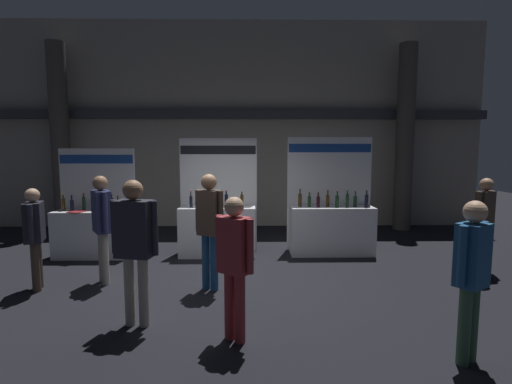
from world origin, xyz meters
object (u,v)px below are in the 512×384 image
at_px(visitor_4, 135,238).
at_px(visitor_7, 234,257).
at_px(visitor_3, 484,217).
at_px(visitor_5, 209,222).
at_px(visitor_6, 35,230).
at_px(exhibitor_booth_0, 94,229).
at_px(trash_bin, 474,261).
at_px(exhibitor_booth_1, 218,226).
at_px(visitor_1, 472,269).
at_px(exhibitor_booth_2, 331,225).
at_px(visitor_0, 102,219).

xyz_separation_m(visitor_4, visitor_7, (1.23, -0.39, -0.13)).
bearing_deg(visitor_3, visitor_5, 155.86).
height_order(visitor_4, visitor_6, visitor_4).
distance_m(exhibitor_booth_0, visitor_4, 3.68).
height_order(trash_bin, visitor_4, visitor_4).
height_order(exhibitor_booth_1, visitor_1, exhibitor_booth_1).
xyz_separation_m(exhibitor_booth_1, visitor_3, (4.84, -1.21, 0.37)).
bearing_deg(exhibitor_booth_1, visitor_1, -54.75).
bearing_deg(exhibitor_booth_1, exhibitor_booth_2, 1.64).
relative_size(visitor_1, visitor_3, 0.99).
height_order(exhibitor_booth_0, visitor_1, exhibitor_booth_0).
bearing_deg(exhibitor_booth_1, visitor_0, -135.93).
xyz_separation_m(visitor_6, visitor_7, (3.16, -1.64, 0.02)).
xyz_separation_m(visitor_0, visitor_1, (4.63, -2.42, -0.09)).
bearing_deg(visitor_5, visitor_7, -47.17).
bearing_deg(visitor_5, exhibitor_booth_1, 118.36).
height_order(trash_bin, visitor_3, visitor_3).
bearing_deg(visitor_4, exhibitor_booth_2, 57.91).
bearing_deg(visitor_6, visitor_7, -136.77).
bearing_deg(visitor_1, visitor_0, 119.53).
relative_size(exhibitor_booth_0, visitor_0, 1.25).
bearing_deg(visitor_1, exhibitor_booth_2, 63.95).
distance_m(exhibitor_booth_1, visitor_5, 2.06).
bearing_deg(exhibitor_booth_0, trash_bin, -13.48).
bearing_deg(visitor_5, visitor_1, -9.16).
distance_m(visitor_5, visitor_7, 1.66).
height_order(trash_bin, visitor_7, visitor_7).
xyz_separation_m(trash_bin, visitor_4, (-5.12, -1.49, 0.76)).
relative_size(exhibitor_booth_0, visitor_7, 1.34).
height_order(trash_bin, visitor_0, visitor_0).
relative_size(exhibitor_booth_2, visitor_7, 1.48).
height_order(exhibitor_booth_2, visitor_7, exhibitor_booth_2).
bearing_deg(visitor_0, visitor_6, 73.51).
bearing_deg(visitor_4, visitor_3, 31.27).
height_order(visitor_3, visitor_4, visitor_4).
xyz_separation_m(exhibitor_booth_2, visitor_1, (0.50, -4.16, 0.37)).
bearing_deg(exhibitor_booth_2, trash_bin, -41.92).
bearing_deg(visitor_0, visitor_4, 179.74).
bearing_deg(visitor_5, exhibitor_booth_2, 68.57).
bearing_deg(exhibitor_booth_2, visitor_7, -117.31).
xyz_separation_m(exhibitor_booth_0, visitor_1, (5.44, -4.03, 0.41)).
xyz_separation_m(exhibitor_booth_0, exhibitor_booth_1, (2.55, 0.06, 0.04)).
bearing_deg(visitor_4, visitor_5, 68.58).
xyz_separation_m(exhibitor_booth_1, visitor_0, (-1.73, -1.68, 0.45)).
height_order(visitor_1, visitor_6, visitor_1).
xyz_separation_m(visitor_0, visitor_4, (1.00, -1.53, 0.04)).
bearing_deg(visitor_6, visitor_4, -142.29).
bearing_deg(trash_bin, exhibitor_booth_2, 138.08).
bearing_deg(visitor_4, visitor_0, 134.59).
distance_m(visitor_3, visitor_6, 7.55).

